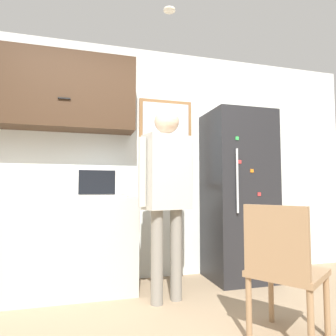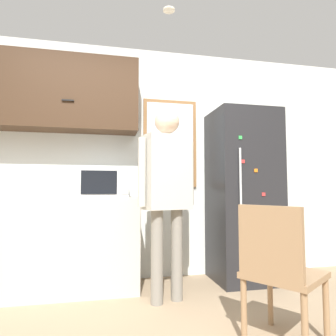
# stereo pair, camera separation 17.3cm
# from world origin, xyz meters

# --- Properties ---
(back_wall) EXTENTS (6.00, 0.06, 2.70)m
(back_wall) POSITION_xyz_m (0.00, 1.85, 1.35)
(back_wall) COLOR silver
(back_wall) RESTS_ON ground_plane
(counter) EXTENTS (2.23, 0.59, 0.94)m
(counter) POSITION_xyz_m (-1.08, 1.52, 0.47)
(counter) COLOR #BCB7AD
(counter) RESTS_ON ground_plane
(upper_cabinets) EXTENTS (2.23, 0.35, 0.80)m
(upper_cabinets) POSITION_xyz_m (-1.08, 1.65, 2.05)
(upper_cabinets) COLOR #3D2819
(microwave) EXTENTS (0.49, 0.41, 0.29)m
(microwave) POSITION_xyz_m (-0.32, 1.51, 1.08)
(microwave) COLOR white
(microwave) RESTS_ON counter
(person) EXTENTS (0.56, 0.33, 1.77)m
(person) POSITION_xyz_m (0.25, 1.05, 1.09)
(person) COLOR gray
(person) RESTS_ON ground_plane
(refrigerator) EXTENTS (0.71, 0.67, 1.91)m
(refrigerator) POSITION_xyz_m (1.24, 1.49, 0.95)
(refrigerator) COLOR #232326
(refrigerator) RESTS_ON ground_plane
(chair) EXTENTS (0.63, 0.63, 0.92)m
(chair) POSITION_xyz_m (0.80, 0.13, 0.51)
(chair) COLOR #997551
(chair) RESTS_ON ground_plane
(window) EXTENTS (0.65, 0.05, 1.05)m
(window) POSITION_xyz_m (0.45, 1.81, 1.57)
(window) COLOR olive
(ceiling_light) EXTENTS (0.11, 0.11, 0.01)m
(ceiling_light) POSITION_xyz_m (0.25, 0.94, 2.68)
(ceiling_light) COLOR white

